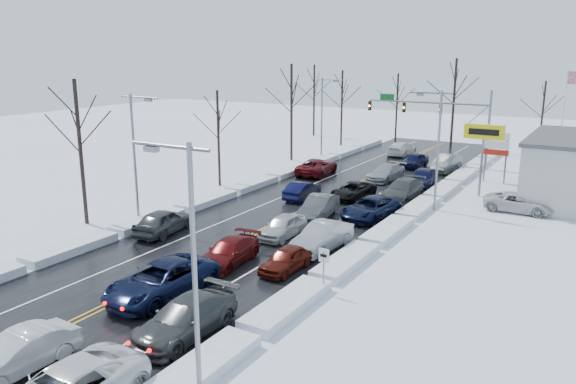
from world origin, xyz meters
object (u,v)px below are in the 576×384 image
Objects in this scene: traffic_signal_mast at (440,113)px; tires_plus_sign at (484,137)px; oncoming_car_0 at (302,199)px; flagpole at (565,113)px.

tires_plus_sign is at bearing -59.54° from traffic_signal_mast.
oncoming_car_0 is at bearing -146.18° from tires_plus_sign.
oncoming_car_0 is (-12.32, -8.26, -4.99)m from tires_plus_sign.
flagpole reaches higher than tires_plus_sign.
flagpole is 2.30× the size of oncoming_car_0.
traffic_signal_mast is at bearing 120.46° from tires_plus_sign.
oncoming_car_0 is (-5.27, -20.25, -5.48)m from traffic_signal_mast.
tires_plus_sign reaches higher than oncoming_car_0.
flagpole is at bearing 9.73° from traffic_signal_mast.
tires_plus_sign is 15.65m from oncoming_car_0.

